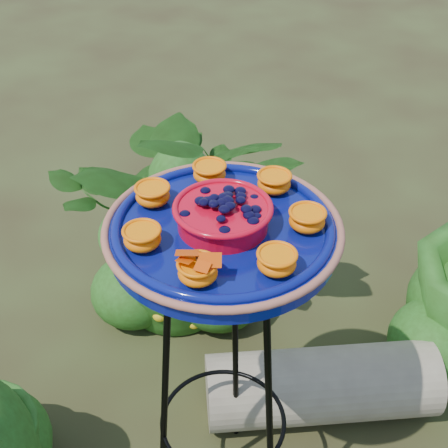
{
  "coord_description": "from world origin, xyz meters",
  "views": [
    {
      "loc": [
        0.44,
        -0.93,
        1.6
      ],
      "look_at": [
        0.04,
        -0.12,
        0.92
      ],
      "focal_mm": 50.0,
      "sensor_mm": 36.0,
      "label": 1
    }
  ],
  "objects": [
    {
      "name": "shrub_back_left",
      "position": [
        -0.41,
        0.49,
        0.41
      ],
      "size": [
        0.94,
        0.89,
        0.83
      ],
      "primitive_type": "imported",
      "rotation": [
        0.0,
        0.0,
        0.41
      ],
      "color": "#214412",
      "rests_on": "ground"
    },
    {
      "name": "feeder_dish",
      "position": [
        0.03,
        -0.1,
        0.89
      ],
      "size": [
        0.52,
        0.52,
        0.1
      ],
      "rotation": [
        0.0,
        0.0,
        0.24
      ],
      "color": "#081063",
      "rests_on": "tripod_stand"
    },
    {
      "name": "tripod_stand",
      "position": [
        0.03,
        -0.1,
        0.52
      ],
      "size": [
        0.37,
        0.37,
        0.85
      ],
      "rotation": [
        0.0,
        0.0,
        0.24
      ],
      "color": "black",
      "rests_on": "ground"
    },
    {
      "name": "driftwood_log",
      "position": [
        0.18,
        0.25,
        0.11
      ],
      "size": [
        0.69,
        0.54,
        0.22
      ],
      "primitive_type": "cylinder",
      "rotation": [
        0.0,
        1.57,
        0.54
      ],
      "color": "gray",
      "rests_on": "ground"
    }
  ]
}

